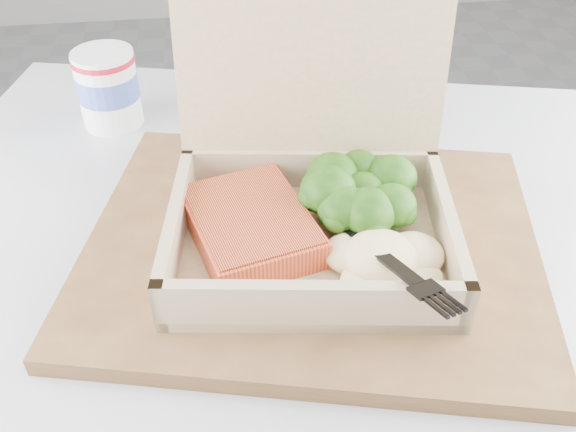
{
  "coord_description": "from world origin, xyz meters",
  "views": [
    {
      "loc": [
        0.17,
        -0.76,
        1.09
      ],
      "look_at": [
        0.22,
        -0.35,
        0.75
      ],
      "focal_mm": 40.0,
      "sensor_mm": 36.0,
      "label": 1
    }
  ],
  "objects": [
    {
      "name": "floor",
      "position": [
        0.0,
        0.0,
        0.0
      ],
      "size": [
        4.0,
        4.0,
        0.0
      ],
      "primitive_type": "plane",
      "color": "gray",
      "rests_on": "ground"
    },
    {
      "name": "cafe_table",
      "position": [
        0.2,
        -0.37,
        0.53
      ],
      "size": [
        0.9,
        0.9,
        0.71
      ],
      "rotation": [
        0.0,
        0.0,
        -0.24
      ],
      "color": "black",
      "rests_on": "floor"
    },
    {
      "name": "serving_tray",
      "position": [
        0.25,
        -0.35,
        0.72
      ],
      "size": [
        0.45,
        0.4,
        0.02
      ],
      "primitive_type": "cube",
      "rotation": [
        0.0,
        0.0,
        -0.24
      ],
      "color": "brown",
      "rests_on": "cafe_table"
    },
    {
      "name": "takeout_container",
      "position": [
        0.25,
        -0.33,
        0.78
      ],
      "size": [
        0.26,
        0.24,
        0.22
      ],
      "rotation": [
        0.0,
        0.0,
        -0.14
      ],
      "color": "tan",
      "rests_on": "serving_tray"
    },
    {
      "name": "salmon_fillet",
      "position": [
        0.19,
        -0.35,
        0.75
      ],
      "size": [
        0.12,
        0.14,
        0.03
      ],
      "primitive_type": "cube",
      "rotation": [
        0.0,
        0.0,
        0.26
      ],
      "color": "#E9522D",
      "rests_on": "takeout_container"
    },
    {
      "name": "broccoli_pile",
      "position": [
        0.29,
        -0.34,
        0.75
      ],
      "size": [
        0.11,
        0.11,
        0.04
      ],
      "primitive_type": null,
      "color": "#367018",
      "rests_on": "takeout_container"
    },
    {
      "name": "mashed_potatoes",
      "position": [
        0.29,
        -0.41,
        0.75
      ],
      "size": [
        0.1,
        0.08,
        0.03
      ],
      "primitive_type": "ellipsoid",
      "color": "beige",
      "rests_on": "takeout_container"
    },
    {
      "name": "plastic_fork",
      "position": [
        0.28,
        -0.4,
        0.76
      ],
      "size": [
        0.06,
        0.15,
        0.03
      ],
      "rotation": [
        0.0,
        0.0,
        3.46
      ],
      "color": "black",
      "rests_on": "mashed_potatoes"
    },
    {
      "name": "paper_cup",
      "position": [
        0.06,
        -0.1,
        0.75
      ],
      "size": [
        0.07,
        0.07,
        0.09
      ],
      "color": "silver",
      "rests_on": "cafe_table"
    },
    {
      "name": "receipt",
      "position": [
        0.28,
        -0.13,
        0.71
      ],
      "size": [
        0.09,
        0.14,
        0.0
      ],
      "primitive_type": "cube",
      "rotation": [
        0.0,
        0.0,
        -0.15
      ],
      "color": "white",
      "rests_on": "cafe_table"
    }
  ]
}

